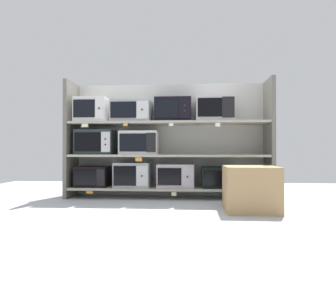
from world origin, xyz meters
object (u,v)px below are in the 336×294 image
Objects in this scene: microwave_2 at (176,176)px; microwave_9 at (215,109)px; microwave_6 at (93,110)px; microwave_8 at (173,110)px; microwave_4 at (96,142)px; microwave_1 at (133,175)px; microwave_3 at (221,177)px; shipping_carton at (251,188)px; microwave_7 at (132,112)px; microwave_0 at (93,176)px; microwave_5 at (139,143)px.

microwave_9 is at bearing 0.00° from microwave_2.
microwave_8 is at bearing -0.01° from microwave_6.
microwave_4 is at bearing 180.00° from microwave_8.
microwave_3 is (1.18, 0.00, -0.03)m from microwave_1.
microwave_4 is at bearing -179.99° from microwave_3.
microwave_9 is 1.29m from shipping_carton.
microwave_1 is 0.91× the size of microwave_7.
microwave_8 is at bearing -0.01° from microwave_0.
microwave_4 is at bearing 179.99° from microwave_1.
microwave_6 reaches higher than microwave_0.
microwave_3 is 1.18m from microwave_5.
microwave_4 is 1.67m from microwave_9.
microwave_4 is 0.61m from microwave_5.
microwave_4 is (-0.52, 0.00, 0.44)m from microwave_1.
shipping_carton is (1.97, -0.82, -0.05)m from microwave_0.
microwave_9 is (1.65, 0.00, 0.90)m from microwave_0.
microwave_9 reaches higher than microwave_7.
microwave_0 is 0.90m from microwave_6.
microwave_9 is at bearing 0.01° from microwave_5.
microwave_8 reaches higher than microwave_1.
microwave_3 is at bearing 0.01° from microwave_1.
microwave_8 is 0.55m from microwave_9.
microwave_1 is 0.94× the size of microwave_4.
microwave_1 is 1.63m from shipping_carton.
microwave_5 reaches higher than microwave_0.
microwave_1 is at bearing -179.99° from microwave_9.
microwave_8 reaches higher than microwave_7.
microwave_1 is 0.58m from microwave_2.
shipping_carton is (0.83, -0.82, -0.06)m from microwave_2.
microwave_2 is (1.13, 0.00, 0.02)m from microwave_0.
microwave_9 reaches higher than microwave_5.
microwave_2 is at bearing 180.00° from microwave_3.
microwave_1 is at bearing -0.53° from microwave_7.
microwave_7 is (0.54, -0.00, -0.02)m from microwave_6.
microwave_6 is (-0.56, 0.00, 0.88)m from microwave_1.
microwave_0 is at bearing -179.99° from microwave_2.
microwave_4 is at bearing -179.99° from microwave_9.
microwave_1 is 1.18m from microwave_3.
microwave_6 is 0.89× the size of microwave_8.
shipping_carton is at bearing -74.08° from microwave_3.
microwave_4 reaches higher than microwave_1.
microwave_3 is 1.96m from microwave_6.
microwave_8 is (-0.63, -0.00, 0.90)m from microwave_3.
microwave_2 reaches higher than microwave_0.
microwave_6 is (-0.65, 0.00, 0.45)m from microwave_5.
microwave_4 is 1.03× the size of microwave_9.
microwave_6 is at bearing 179.99° from microwave_5.
microwave_9 is (1.61, 0.00, 0.44)m from microwave_4.
microwave_0 is 0.81× the size of shipping_carton.
microwave_8 is 0.89× the size of shipping_carton.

